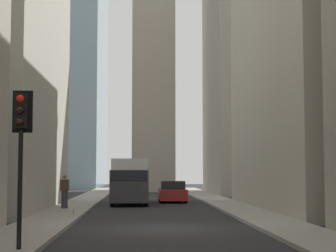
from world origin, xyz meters
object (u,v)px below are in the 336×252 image
sedan_red (172,192)px  traffic_light_foreground (21,131)px  discarded_bottle (74,212)px  delivery_truck (130,181)px  pedestrian (65,190)px

sedan_red → traffic_light_foreground: bearing=167.6°
sedan_red → discarded_bottle: size_ratio=15.93×
traffic_light_foreground → sedan_red: bearing=-12.4°
delivery_truck → traffic_light_foreground: size_ratio=1.59×
delivery_truck → sedan_red: (2.27, -2.80, -0.80)m
delivery_truck → traffic_light_foreground: (-21.62, 2.45, 1.66)m
sedan_red → pedestrian: (-8.15, 6.13, 0.44)m
delivery_truck → pedestrian: 6.76m
delivery_truck → traffic_light_foreground: 21.82m
delivery_truck → discarded_bottle: bearing=166.8°
sedan_red → discarded_bottle: sedan_red is taller
traffic_light_foreground → pedestrian: bearing=3.2°
traffic_light_foreground → discarded_bottle: traffic_light_foreground is taller
sedan_red → traffic_light_foreground: traffic_light_foreground is taller
discarded_bottle → sedan_red: bearing=-22.6°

